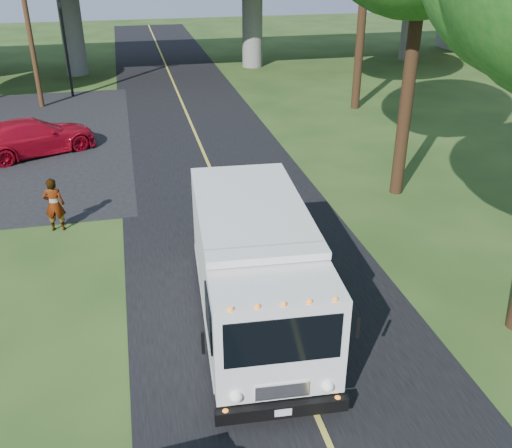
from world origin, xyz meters
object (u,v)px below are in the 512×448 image
object	(u,v)px
pedestrian	(54,205)
step_van	(255,267)
traffic_signal	(65,39)
red_sedan	(33,137)
utility_pole	(27,18)

from	to	relation	value
pedestrian	step_van	bearing A→B (deg)	133.14
step_van	traffic_signal	bearing A→B (deg)	106.98
red_sedan	pedestrian	world-z (taller)	pedestrian
step_van	red_sedan	bearing A→B (deg)	119.14
pedestrian	utility_pole	bearing A→B (deg)	-78.77
step_van	red_sedan	xyz separation A→B (m)	(-6.48, 13.68, -0.79)
traffic_signal	red_sedan	bearing A→B (deg)	-95.74
utility_pole	step_van	xyz separation A→B (m)	(7.00, -21.45, -3.05)
utility_pole	red_sedan	bearing A→B (deg)	-86.19
utility_pole	pedestrian	distance (m)	15.94
traffic_signal	pedestrian	xyz separation A→B (m)	(0.51, -17.37, -2.33)
traffic_signal	utility_pole	world-z (taller)	utility_pole
traffic_signal	utility_pole	bearing A→B (deg)	-126.87
red_sedan	pedestrian	xyz separation A→B (m)	(1.49, -7.59, 0.12)
traffic_signal	red_sedan	size ratio (longest dim) A/B	1.01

